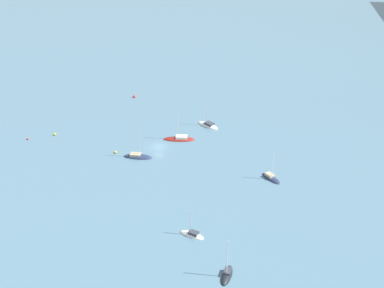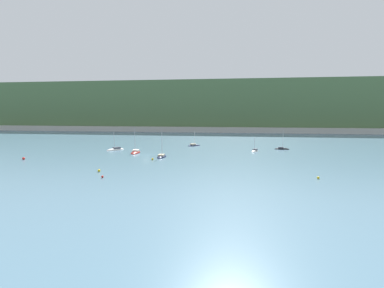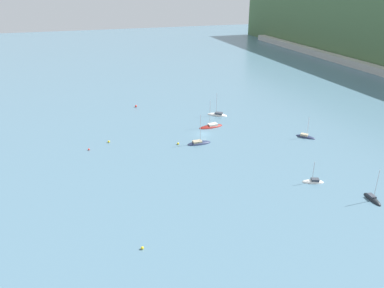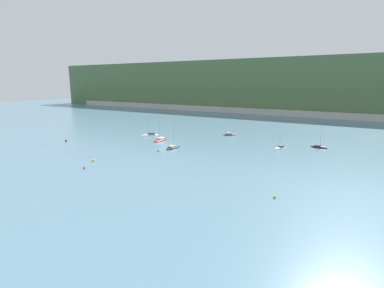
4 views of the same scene
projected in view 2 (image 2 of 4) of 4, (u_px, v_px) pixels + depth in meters
name	position (u px, v px, depth m)	size (l,w,h in m)	color
ground_plane	(146.00, 155.00, 106.07)	(600.00, 600.00, 0.00)	slate
hillside_ridge	(200.00, 106.00, 252.76)	(438.17, 57.60, 39.34)	#4C6B42
shore_town_strip	(194.00, 130.00, 222.94)	(372.45, 6.00, 3.87)	#B7B2A8
sailboat_0	(136.00, 153.00, 111.47)	(3.86, 9.05, 10.30)	maroon
sailboat_1	(115.00, 150.00, 119.59)	(6.72, 7.73, 9.36)	white
sailboat_2	(255.00, 151.00, 115.28)	(3.72, 5.72, 6.32)	white
sailboat_3	(162.00, 157.00, 101.03)	(2.73, 7.64, 10.21)	#232D4C
sailboat_4	(282.00, 149.00, 121.65)	(5.98, 2.37, 8.73)	black
sailboat_5	(194.00, 146.00, 134.04)	(6.20, 5.72, 7.72)	#232D4C
mooring_buoy_0	(99.00, 171.00, 76.36)	(0.68, 0.68, 0.68)	yellow
mooring_buoy_1	(318.00, 178.00, 68.39)	(0.57, 0.57, 0.57)	yellow
mooring_buoy_2	(102.00, 177.00, 69.53)	(0.55, 0.55, 0.55)	red
mooring_buoy_3	(24.00, 158.00, 95.58)	(0.86, 0.86, 0.86)	red
mooring_buoy_4	(152.00, 159.00, 94.98)	(0.67, 0.67, 0.67)	yellow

